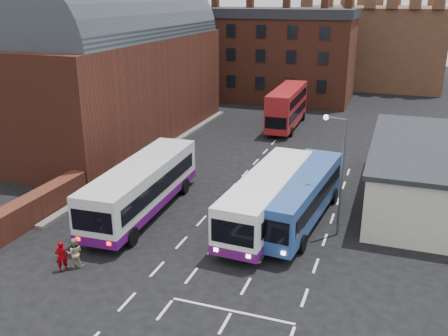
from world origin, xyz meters
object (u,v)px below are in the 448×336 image
(bus_white_inbound, at_px, (268,195))
(street_lamp, at_px, (339,166))
(bus_red_double, at_px, (287,107))
(pedestrian_beige, at_px, (75,253))
(bus_white_outbound, at_px, (142,184))
(bus_blue, at_px, (300,195))
(pedestrian_red, at_px, (61,256))

(bus_white_inbound, relative_size, street_lamp, 1.66)
(bus_red_double, distance_m, street_lamp, 25.92)
(street_lamp, distance_m, pedestrian_beige, 15.73)
(bus_white_outbound, height_order, bus_blue, bus_white_outbound)
(bus_white_outbound, xyz_separation_m, pedestrian_beige, (-0.05, -7.61, -1.17))
(bus_blue, relative_size, pedestrian_beige, 6.94)
(bus_red_double, bearing_deg, bus_white_inbound, 98.76)
(bus_white_outbound, xyz_separation_m, pedestrian_red, (-0.47, -8.17, -1.16))
(pedestrian_red, bearing_deg, bus_red_double, -139.88)
(bus_white_inbound, distance_m, bus_red_double, 24.71)
(bus_white_outbound, height_order, pedestrian_red, bus_white_outbound)
(street_lamp, xyz_separation_m, pedestrian_red, (-13.03, -9.26, -3.58))
(street_lamp, distance_m, pedestrian_red, 16.38)
(bus_blue, bearing_deg, pedestrian_beige, 48.44)
(pedestrian_red, height_order, pedestrian_beige, pedestrian_red)
(bus_blue, relative_size, pedestrian_red, 6.91)
(street_lamp, height_order, pedestrian_red, street_lamp)
(pedestrian_red, distance_m, pedestrian_beige, 0.71)
(bus_white_outbound, bearing_deg, pedestrian_red, -95.86)
(bus_blue, height_order, bus_red_double, bus_red_double)
(bus_white_inbound, height_order, pedestrian_beige, bus_white_inbound)
(bus_red_double, xyz_separation_m, pedestrian_red, (-4.53, -33.65, -1.46))
(bus_white_inbound, relative_size, bus_red_double, 1.11)
(bus_white_outbound, distance_m, street_lamp, 12.83)
(bus_red_double, height_order, pedestrian_red, bus_red_double)
(bus_white_outbound, xyz_separation_m, street_lamp, (12.56, 1.09, 2.42))
(pedestrian_red, bearing_deg, bus_white_outbound, -135.53)
(bus_white_outbound, relative_size, bus_white_inbound, 1.04)
(street_lamp, bearing_deg, bus_white_outbound, -175.05)
(bus_red_double, height_order, pedestrian_beige, bus_red_double)
(bus_white_outbound, xyz_separation_m, bus_red_double, (4.06, 25.48, 0.29))
(bus_white_outbound, height_order, bus_red_double, bus_red_double)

